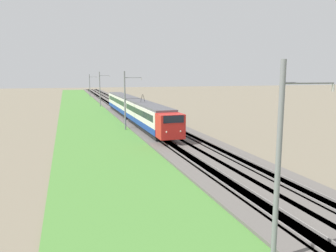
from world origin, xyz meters
TOP-DOWN VIEW (x-y plane):
  - ballast_main at (50.00, 0.00)m, footprint 240.00×4.40m
  - ballast_adjacent at (50.00, -3.89)m, footprint 240.00×4.40m
  - track_main at (50.00, 0.00)m, footprint 240.00×1.57m
  - track_adjacent at (50.00, -3.89)m, footprint 240.00×1.57m
  - grass_verge at (50.00, 6.67)m, footprint 240.00×11.00m
  - passenger_train at (50.54, 0.00)m, footprint 42.55×2.88m
  - catenary_mast_near at (7.30, 2.77)m, footprint 0.22×2.56m
  - catenary_mast_mid at (42.33, 2.76)m, footprint 0.22×2.56m
  - catenary_mast_far at (77.37, 2.77)m, footprint 0.22×2.56m
  - catenary_mast_distant at (112.40, 2.76)m, footprint 0.22×2.56m

SIDE VIEW (x-z plane):
  - grass_verge at x=50.00m, z-range 0.00..0.12m
  - ballast_main at x=50.00m, z-range 0.00..0.30m
  - ballast_adjacent at x=50.00m, z-range 0.00..0.30m
  - track_main at x=50.00m, z-range -0.07..0.38m
  - track_adjacent at x=50.00m, z-range -0.07..0.38m
  - passenger_train at x=50.54m, z-range -0.16..4.84m
  - catenary_mast_distant at x=112.40m, z-range 0.14..8.08m
  - catenary_mast_mid at x=42.33m, z-range 0.14..8.48m
  - catenary_mast_near at x=7.30m, z-range 0.14..8.59m
  - catenary_mast_far at x=77.37m, z-range 0.14..8.64m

